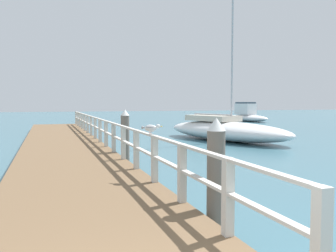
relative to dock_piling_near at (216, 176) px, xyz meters
The scene contains 7 objects.
pier_deck 10.05m from the dock_piling_near, 100.52° to the left, with size 3.06×26.66×0.41m, color brown.
pier_railing 9.87m from the dock_piling_near, 92.21° to the left, with size 0.12×25.18×0.96m.
dock_piling_near is the anchor object (origin of this frame).
dock_piling_far 6.73m from the dock_piling_near, 90.00° to the left, with size 0.29×0.29×1.80m.
seagull_foreground 2.40m from the dock_piling_near, 99.26° to the left, with size 0.37×0.37×0.21m.
boat_0 33.85m from the dock_piling_near, 58.11° to the left, with size 2.59×5.93×2.07m.
boat_1 13.93m from the dock_piling_near, 61.83° to the left, with size 5.14×8.81×9.19m.
Camera 1 is at (-0.62, -1.48, 2.04)m, focal length 38.60 mm.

